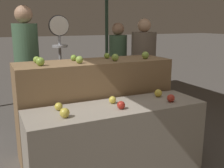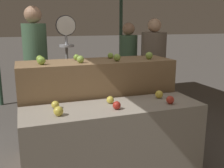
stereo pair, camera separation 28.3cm
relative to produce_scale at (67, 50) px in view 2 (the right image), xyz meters
name	(u,v)px [view 2 (the right image)]	position (x,y,z in m)	size (l,w,h in m)	color
display_counter_front	(114,142)	(0.23, -1.25, -0.82)	(1.79, 0.55, 0.76)	gray
display_counter_back	(97,107)	(0.23, -0.65, -0.63)	(1.79, 0.55, 1.13)	olive
apple_front_0	(58,111)	(-0.32, -1.34, -0.39)	(0.09, 0.09, 0.09)	gold
apple_front_1	(117,105)	(0.22, -1.35, -0.40)	(0.08, 0.08, 0.08)	#AD281E
apple_front_2	(170,100)	(0.79, -1.36, -0.39)	(0.08, 0.08, 0.08)	red
apple_front_3	(55,105)	(-0.32, -1.13, -0.40)	(0.07, 0.07, 0.07)	gold
apple_front_4	(110,100)	(0.22, -1.15, -0.40)	(0.07, 0.07, 0.07)	gold
apple_front_5	(159,94)	(0.79, -1.14, -0.39)	(0.08, 0.08, 0.08)	yellow
apple_back_0	(41,61)	(-0.40, -0.75, -0.02)	(0.09, 0.09, 0.09)	#84AD3D
apple_back_1	(80,59)	(0.01, -0.77, -0.03)	(0.08, 0.08, 0.08)	#8EB247
apple_back_2	(117,57)	(0.44, -0.76, -0.02)	(0.08, 0.08, 0.08)	#8EB247
apple_back_3	(149,56)	(0.86, -0.75, -0.02)	(0.09, 0.09, 0.09)	#8EB247
apple_back_4	(40,59)	(-0.40, -0.55, -0.03)	(0.08, 0.08, 0.08)	#84AD3D
apple_back_5	(76,57)	(0.02, -0.55, -0.03)	(0.07, 0.07, 0.07)	#7AA338
apple_back_6	(111,56)	(0.44, -0.53, -0.03)	(0.07, 0.07, 0.07)	#84AD3D
produce_scale	(67,50)	(0.00, 0.00, 0.00)	(0.27, 0.20, 1.66)	#99999E
person_vendor_at_scale	(36,60)	(-0.40, 0.28, -0.15)	(0.40, 0.40, 1.79)	#2D2D38
person_customer_left	(128,62)	(1.13, 0.55, -0.29)	(0.39, 0.39, 1.56)	#2D2D38
person_customer_right	(153,63)	(1.43, 0.20, -0.27)	(0.52, 0.52, 1.63)	#2D2D38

